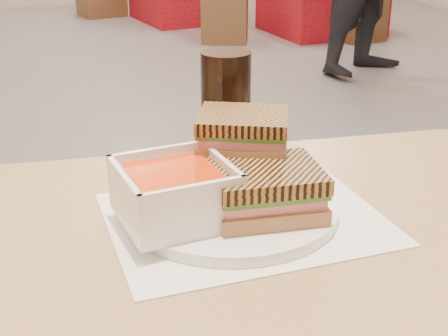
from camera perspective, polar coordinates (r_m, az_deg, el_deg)
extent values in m
cube|color=#9E814A|center=(0.71, -9.24, -10.44)|extent=(1.22, 0.73, 0.03)
cylinder|color=#9E814A|center=(1.31, 16.38, -13.77)|extent=(0.06, 0.06, 0.72)
cube|color=white|center=(0.81, 1.94, -4.64)|extent=(0.36, 0.30, 0.00)
cylinder|color=white|center=(0.82, 0.63, -3.54)|extent=(0.28, 0.28, 0.01)
cube|color=white|center=(0.77, -4.49, -2.67)|extent=(0.15, 0.15, 0.05)
cube|color=#E13E0C|center=(0.75, -4.56, -0.58)|extent=(0.12, 0.12, 0.01)
cube|color=white|center=(0.77, -0.25, 0.48)|extent=(0.03, 0.13, 0.02)
cube|color=white|center=(0.73, -9.12, -1.07)|extent=(0.03, 0.13, 0.02)
cube|color=white|center=(0.80, -6.10, 1.32)|extent=(0.13, 0.03, 0.02)
cube|color=white|center=(0.70, -2.81, -2.13)|extent=(0.13, 0.03, 0.02)
cube|color=#AF7D52|center=(0.79, 3.79, -3.32)|extent=(0.14, 0.11, 0.02)
cube|color=#CC6F7C|center=(0.78, 3.82, -2.23)|extent=(0.13, 0.11, 0.01)
cube|color=#386B23|center=(0.77, 3.84, -1.56)|extent=(0.13, 0.11, 0.01)
cube|color=brown|center=(0.77, 3.86, -0.66)|extent=(0.14, 0.11, 0.02)
cube|color=#AF7D52|center=(0.84, 1.73, 2.13)|extent=(0.14, 0.13, 0.02)
cube|color=#CC6F7C|center=(0.83, 1.74, 3.07)|extent=(0.13, 0.12, 0.01)
cube|color=#386B23|center=(0.83, 1.75, 3.64)|extent=(0.14, 0.13, 0.01)
cube|color=brown|center=(0.83, 1.76, 4.40)|extent=(0.14, 0.13, 0.02)
cylinder|color=black|center=(0.98, 0.17, 5.77)|extent=(0.08, 0.08, 0.17)
cube|color=brown|center=(5.52, 0.10, 13.66)|extent=(0.48, 0.48, 0.43)
cube|color=brown|center=(5.72, 12.03, 13.50)|extent=(0.45, 0.45, 0.43)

